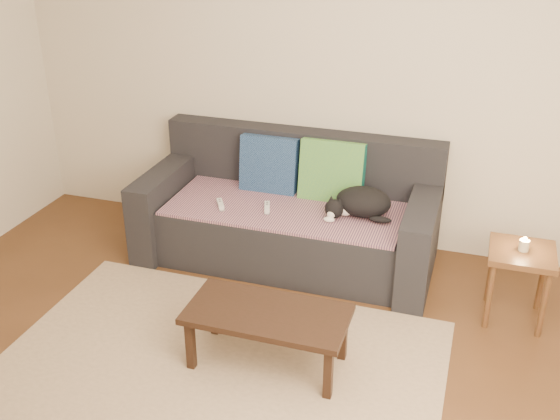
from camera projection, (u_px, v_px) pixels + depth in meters
The scene contains 13 objects.
ground at pixel (203, 392), 3.55m from camera, with size 4.50×4.50×0.00m, color brown.
back_wall at pixel (308, 69), 4.69m from camera, with size 4.50×0.04×2.60m, color beige.
sofa at pixel (289, 218), 4.76m from camera, with size 2.10×0.94×0.87m.
throw_blanket at pixel (285, 208), 4.63m from camera, with size 1.66×0.74×0.02m, color #3C2647.
cushion_navy at pixel (269, 165), 4.82m from camera, with size 0.43×0.11×0.43m, color #12274F.
cushion_green at pixel (332, 173), 4.69m from camera, with size 0.46×0.12×0.46m, color #0E5C55.
cat at pixel (361, 203), 4.46m from camera, with size 0.46×0.34×0.20m.
wii_remote_a at pixel (220, 204), 4.63m from camera, with size 0.15×0.04×0.03m, color white.
wii_remote_b at pixel (267, 207), 4.58m from camera, with size 0.15×0.04×0.03m, color white.
side_table at pixel (521, 263), 4.00m from camera, with size 0.39×0.39×0.49m.
candle at pixel (524, 245), 3.94m from camera, with size 0.06×0.06×0.09m.
rug at pixel (214, 373), 3.67m from camera, with size 2.50×1.80×0.01m, color tan.
coffee_table at pixel (267, 318), 3.62m from camera, with size 0.90×0.45×0.36m.
Camera 1 is at (1.25, -2.50, 2.43)m, focal length 42.00 mm.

